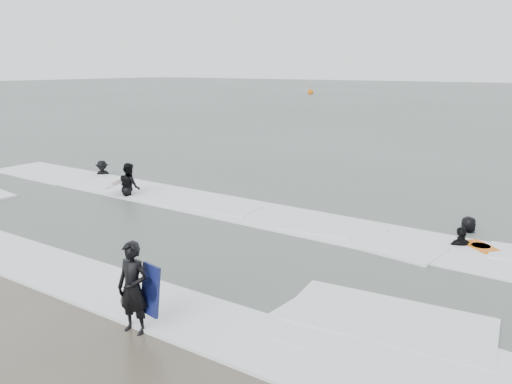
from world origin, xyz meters
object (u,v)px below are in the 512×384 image
Objects in this scene: surfer_centre at (136,331)px; surfer_right_far at (468,233)px; surfer_wading at (130,197)px; surfer_breaker at (103,176)px; surfer_right_near at (461,247)px; buoy at (310,92)px.

surfer_centre is 1.07× the size of surfer_right_far.
surfer_right_far is (11.60, 2.69, 0.00)m from surfer_wading.
surfer_right_near reaches higher than surfer_breaker.
surfer_right_far is at bearing 59.08° from surfer_centre.
surfer_right_near is at bearing -151.72° from surfer_wading.
surfer_wading reaches higher than surfer_right_near.
surfer_centre is 10.26m from surfer_right_far.
surfer_right_far is at bearing -123.83° from surfer_right_near.
surfer_right_near is (11.70, 1.36, 0.00)m from surfer_wading.
surfer_wading is 72.54m from buoy.
surfer_breaker is at bearing -3.75° from surfer_wading.
surfer_centre is at bearing 36.23° from surfer_right_far.
surfer_right_near is 1.04× the size of buoy.
buoy reaches higher than surfer_wading.
buoy is at bearing 107.36° from surfer_centre.
surfer_centre is at bearing -64.08° from buoy.
surfer_wading is at bearing -18.33° from surfer_right_far.
surfer_wading is 11.77m from surfer_right_near.
surfer_breaker is 15.46m from surfer_right_far.
surfer_wading is 1.08× the size of surfer_right_near.
surfer_right_near is at bearing -43.48° from surfer_breaker.
buoy is at bearing 68.66° from surfer_breaker.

